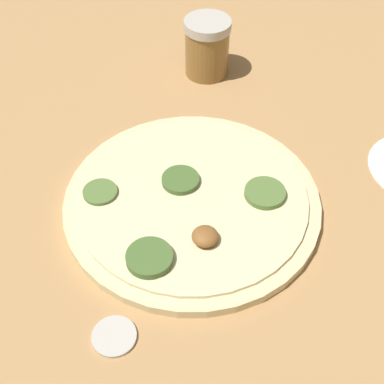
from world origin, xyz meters
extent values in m
plane|color=tan|center=(0.00, 0.00, 0.00)|extent=(3.00, 3.00, 0.00)
cylinder|color=beige|center=(0.00, 0.00, 0.01)|extent=(0.27, 0.27, 0.01)
cylinder|color=beige|center=(0.00, 0.00, 0.01)|extent=(0.24, 0.24, 0.00)
ellipsoid|color=brown|center=(-0.06, 0.01, 0.02)|extent=(0.03, 0.03, 0.01)
cylinder|color=#567538|center=(0.03, 0.09, 0.02)|extent=(0.04, 0.04, 0.00)
cylinder|color=#567538|center=(-0.02, -0.07, 0.02)|extent=(0.04, 0.04, 0.01)
cylinder|color=#47662D|center=(-0.07, 0.06, 0.02)|extent=(0.04, 0.04, 0.01)
cylinder|color=#47662D|center=(0.02, 0.01, 0.02)|extent=(0.04, 0.04, 0.01)
cylinder|color=olive|center=(0.23, -0.09, 0.03)|extent=(0.06, 0.06, 0.07)
cylinder|color=beige|center=(0.23, -0.09, 0.07)|extent=(0.06, 0.06, 0.01)
cylinder|color=beige|center=(-0.13, 0.11, 0.00)|extent=(0.04, 0.04, 0.01)
camera|label=1|loc=(-0.36, 0.11, 0.43)|focal=50.00mm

